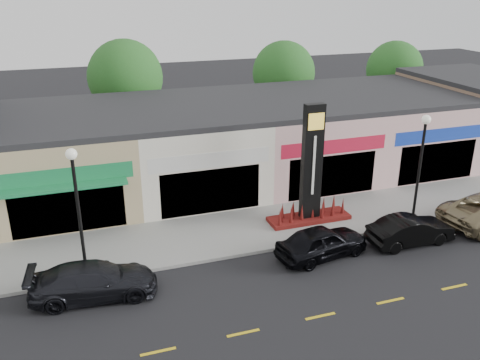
# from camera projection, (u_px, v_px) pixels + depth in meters

# --- Properties ---
(ground) EXTENTS (120.00, 120.00, 0.00)m
(ground) POSITION_uv_depth(u_px,v_px,m) (288.00, 275.00, 21.31)
(ground) COLOR black
(ground) RESTS_ON ground
(sidewalk) EXTENTS (52.00, 4.30, 0.15)m
(sidewalk) POSITION_uv_depth(u_px,v_px,m) (252.00, 228.00, 25.11)
(sidewalk) COLOR gray
(sidewalk) RESTS_ON ground
(curb) EXTENTS (52.00, 0.20, 0.15)m
(curb) POSITION_uv_depth(u_px,v_px,m) (269.00, 250.00, 23.13)
(curb) COLOR gray
(curb) RESTS_ON ground
(shop_beige) EXTENTS (7.00, 10.85, 4.80)m
(shop_beige) POSITION_uv_depth(u_px,v_px,m) (64.00, 157.00, 28.01)
(shop_beige) COLOR tan
(shop_beige) RESTS_ON ground
(shop_cream) EXTENTS (7.00, 10.01, 4.80)m
(shop_cream) POSITION_uv_depth(u_px,v_px,m) (188.00, 145.00, 30.10)
(shop_cream) COLOR beige
(shop_cream) RESTS_ON ground
(shop_pink_w) EXTENTS (7.00, 10.01, 4.80)m
(shop_pink_w) POSITION_uv_depth(u_px,v_px,m) (296.00, 134.00, 32.17)
(shop_pink_w) COLOR #C99B99
(shop_pink_w) RESTS_ON ground
(shop_pink_e) EXTENTS (7.00, 10.01, 4.80)m
(shop_pink_e) POSITION_uv_depth(u_px,v_px,m) (391.00, 125.00, 34.25)
(shop_pink_e) COLOR #C99B99
(shop_pink_e) RESTS_ON ground
(shop_tan) EXTENTS (7.00, 10.01, 5.30)m
(shop_tan) POSITION_uv_depth(u_px,v_px,m) (475.00, 113.00, 36.24)
(shop_tan) COLOR #7C6248
(shop_tan) RESTS_ON ground
(tree_rear_west) EXTENTS (5.20, 5.20, 7.83)m
(tree_rear_west) POSITION_uv_depth(u_px,v_px,m) (125.00, 77.00, 35.40)
(tree_rear_west) COLOR #382619
(tree_rear_west) RESTS_ON ground
(tree_rear_mid) EXTENTS (4.80, 4.80, 7.29)m
(tree_rear_mid) POSITION_uv_depth(u_px,v_px,m) (284.00, 73.00, 39.08)
(tree_rear_mid) COLOR #382619
(tree_rear_mid) RESTS_ON ground
(tree_rear_east) EXTENTS (4.60, 4.60, 6.94)m
(tree_rear_east) POSITION_uv_depth(u_px,v_px,m) (394.00, 69.00, 42.14)
(tree_rear_east) COLOR #382619
(tree_rear_east) RESTS_ON ground
(lamp_west_near) EXTENTS (0.44, 0.44, 5.47)m
(lamp_west_near) POSITION_uv_depth(u_px,v_px,m) (77.00, 201.00, 19.86)
(lamp_west_near) COLOR black
(lamp_west_near) RESTS_ON sidewalk
(lamp_east_near) EXTENTS (0.44, 0.44, 5.47)m
(lamp_east_near) POSITION_uv_depth(u_px,v_px,m) (421.00, 158.00, 24.61)
(lamp_east_near) COLOR black
(lamp_east_near) RESTS_ON sidewalk
(pylon_sign) EXTENTS (4.20, 1.30, 6.00)m
(pylon_sign) POSITION_uv_depth(u_px,v_px,m) (311.00, 181.00, 25.06)
(pylon_sign) COLOR #52130E
(pylon_sign) RESTS_ON sidewalk
(car_dark_sedan) EXTENTS (2.39, 5.00, 1.40)m
(car_dark_sedan) POSITION_uv_depth(u_px,v_px,m) (94.00, 281.00, 19.58)
(car_dark_sedan) COLOR black
(car_dark_sedan) RESTS_ON ground
(car_black_sedan) EXTENTS (2.41, 4.48, 1.45)m
(car_black_sedan) POSITION_uv_depth(u_px,v_px,m) (322.00, 242.00, 22.45)
(car_black_sedan) COLOR black
(car_black_sedan) RESTS_ON ground
(car_black_conv) EXTENTS (1.50, 4.14, 1.36)m
(car_black_conv) POSITION_uv_depth(u_px,v_px,m) (411.00, 230.00, 23.59)
(car_black_conv) COLOR black
(car_black_conv) RESTS_ON ground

